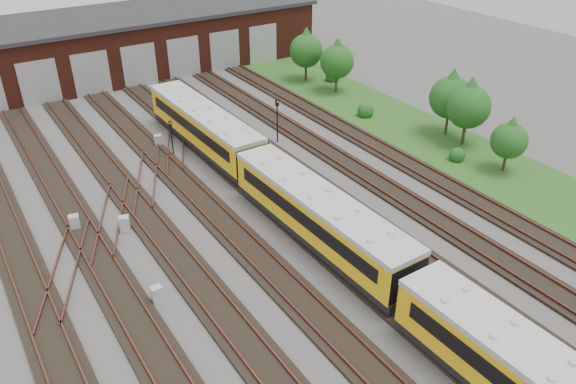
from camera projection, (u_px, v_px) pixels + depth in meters
ground at (296, 257)px, 33.66m from camera, size 120.00×120.00×0.00m
track_network at (288, 252)px, 33.95m from camera, size 30.40×70.00×0.33m
maintenance_shed at (92, 47)px, 60.98m from camera, size 51.00×12.50×6.35m
grass_verge at (411, 129)px, 49.82m from camera, size 8.00×55.00×0.05m
metro_train at (319, 216)px, 33.97m from camera, size 3.00×47.25×3.14m
signal_mast_1 at (171, 134)px, 44.40m from camera, size 0.28×0.27×3.02m
signal_mast_2 at (171, 97)px, 51.90m from camera, size 0.24×0.22×2.78m
signal_mast_3 at (277, 115)px, 46.47m from camera, size 0.29×0.28×3.80m
relay_cabinet_0 at (125, 224)px, 35.82m from camera, size 0.78×0.72×1.06m
relay_cabinet_1 at (75, 223)px, 35.94m from camera, size 0.72×0.63×1.05m
relay_cabinet_2 at (157, 294)px, 29.98m from camera, size 0.60×0.50×1.00m
relay_cabinet_3 at (158, 141)px, 46.68m from camera, size 0.68×0.60×1.00m
relay_cabinet_4 at (266, 179)px, 41.09m from camera, size 0.56×0.47×0.94m
tree_0 at (337, 57)px, 56.26m from camera, size 3.42×3.42×5.67m
tree_1 at (306, 47)px, 59.22m from camera, size 3.51×3.51×5.82m
tree_2 at (451, 93)px, 47.02m from camera, size 3.60×3.60×5.96m
tree_3 at (510, 137)px, 41.64m from camera, size 2.73×2.73×4.52m
tree_4 at (469, 102)px, 45.27m from camera, size 3.60×3.60×5.96m
bush_0 at (458, 153)px, 44.34m from camera, size 1.28×1.28×1.28m
bush_1 at (366, 109)px, 52.11m from camera, size 1.53×1.53×1.53m
bush_2 at (333, 74)px, 60.65m from camera, size 1.55×1.55×1.55m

